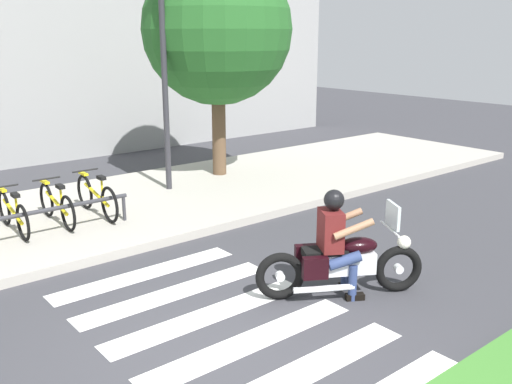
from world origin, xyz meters
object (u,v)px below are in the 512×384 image
rider (337,236)px  tree_near_rack (217,30)px  motorcycle (341,262)px  bicycle_6 (97,197)px  bicycle_5 (57,205)px  bicycle_4 (13,213)px  street_lamp (164,58)px

rider → tree_near_rack: (2.44, 5.94, 2.57)m
motorcycle → tree_near_rack: (2.37, 5.98, 2.94)m
tree_near_rack → bicycle_6: bearing=-161.5°
bicycle_5 → tree_near_rack: 5.32m
motorcycle → bicycle_4: size_ratio=1.23×
bicycle_5 → bicycle_4: bearing=180.0°
motorcycle → tree_near_rack: 7.08m
bicycle_5 → tree_near_rack: (4.30, 1.20, 2.91)m
bicycle_4 → street_lamp: street_lamp is taller
motorcycle → tree_near_rack: tree_near_rack is taller
motorcycle → rider: 0.38m
bicycle_6 → bicycle_5: bearing=180.0°
bicycle_4 → street_lamp: bearing=13.1°
tree_near_rack → bicycle_4: bearing=-166.6°
bicycle_4 → tree_near_rack: bearing=13.4°
street_lamp → tree_near_rack: size_ratio=0.94×
bicycle_4 → rider: bearing=-61.4°
rider → bicycle_4: size_ratio=0.89×
motorcycle → bicycle_6: bearing=104.1°
motorcycle → rider: bearing=146.6°
motorcycle → street_lamp: street_lamp is taller
bicycle_4 → street_lamp: 4.23m
street_lamp → tree_near_rack: tree_near_rack is taller
motorcycle → street_lamp: (0.76, 5.58, 2.39)m
bicycle_6 → tree_near_rack: bearing=18.5°
bicycle_5 → tree_near_rack: size_ratio=0.32×
motorcycle → bicycle_4: motorcycle is taller
street_lamp → bicycle_6: bearing=-157.9°
street_lamp → motorcycle: bearing=-97.8°
rider → tree_near_rack: size_ratio=0.28×
rider → bicycle_6: (-1.14, 4.74, -0.32)m
rider → bicycle_6: 4.89m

